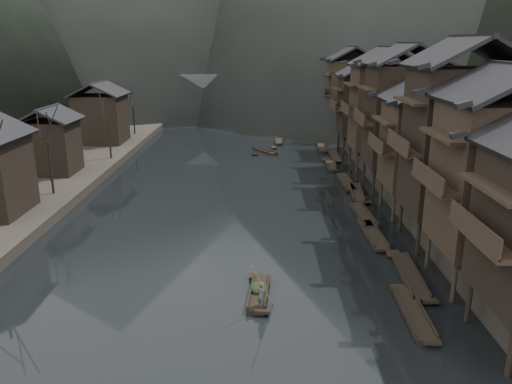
{
  "coord_description": "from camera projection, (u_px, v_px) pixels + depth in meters",
  "views": [
    {
      "loc": [
        2.59,
        -30.36,
        14.96
      ],
      "look_at": [
        2.28,
        11.24,
        2.5
      ],
      "focal_mm": 35.0,
      "sensor_mm": 36.0,
      "label": 1
    }
  ],
  "objects": [
    {
      "name": "water",
      "position": [
        221.0,
        276.0,
        33.39
      ],
      "size": [
        300.0,
        300.0,
        0.0
      ],
      "primitive_type": "plane",
      "color": "black",
      "rests_on": "ground"
    },
    {
      "name": "right_bank",
      "position": [
        486.0,
        146.0,
        71.2
      ],
      "size": [
        40.0,
        200.0,
        1.8
      ],
      "primitive_type": "cube",
      "color": "#2D2823",
      "rests_on": "ground"
    },
    {
      "name": "stilt_houses",
      "position": [
        408.0,
        107.0,
        49.39
      ],
      "size": [
        9.0,
        67.6,
        15.71
      ],
      "color": "black",
      "rests_on": "ground"
    },
    {
      "name": "left_houses",
      "position": [
        35.0,
        137.0,
        51.18
      ],
      "size": [
        8.1,
        53.2,
        8.73
      ],
      "color": "black",
      "rests_on": "left_bank"
    },
    {
      "name": "bare_trees",
      "position": [
        47.0,
        137.0,
        45.88
      ],
      "size": [
        3.96,
        61.34,
        7.91
      ],
      "color": "black",
      "rests_on": "left_bank"
    },
    {
      "name": "moored_sampans",
      "position": [
        352.0,
        193.0,
        50.96
      ],
      "size": [
        2.78,
        53.94,
        0.47
      ],
      "color": "black",
      "rests_on": "water"
    },
    {
      "name": "midriver_boats",
      "position": [
        272.0,
        145.0,
        74.79
      ],
      "size": [
        4.85,
        13.02,
        0.45
      ],
      "color": "black",
      "rests_on": "water"
    },
    {
      "name": "stone_bridge",
      "position": [
        247.0,
        94.0,
        100.89
      ],
      "size": [
        40.0,
        6.0,
        9.0
      ],
      "color": "#4C4C4F",
      "rests_on": "ground"
    },
    {
      "name": "hero_sampan",
      "position": [
        259.0,
        293.0,
        30.67
      ],
      "size": [
        1.46,
        5.14,
        0.44
      ],
      "color": "black",
      "rests_on": "water"
    },
    {
      "name": "cargo_heap",
      "position": [
        259.0,
        283.0,
        30.73
      ],
      "size": [
        1.12,
        1.47,
        0.67
      ],
      "primitive_type": "ellipsoid",
      "color": "black",
      "rests_on": "hero_sampan"
    },
    {
      "name": "boatman",
      "position": [
        261.0,
        291.0,
        28.67
      ],
      "size": [
        0.7,
        0.69,
        1.63
      ],
      "primitive_type": "imported",
      "rotation": [
        0.0,
        0.0,
        2.37
      ],
      "color": "#4E4E51",
      "rests_on": "hero_sampan"
    },
    {
      "name": "bamboo_pole",
      "position": [
        265.0,
        246.0,
        27.86
      ],
      "size": [
        1.59,
        2.0,
        4.0
      ],
      "primitive_type": "cylinder",
      "rotation": [
        0.55,
        0.0,
        -0.67
      ],
      "color": "#8C7A51",
      "rests_on": "boatman"
    }
  ]
}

